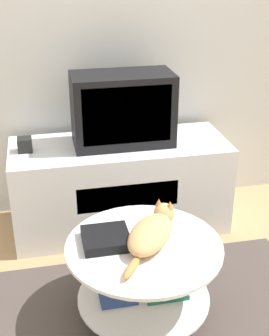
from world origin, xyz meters
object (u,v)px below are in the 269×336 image
(tv, at_px, (123,109))
(speaker, at_px, (25,145))
(cat, at_px, (152,231))
(dvd_box, at_px, (106,239))

(tv, relative_size, speaker, 7.18)
(speaker, height_order, cat, speaker)
(tv, distance_m, speaker, 0.63)
(speaker, relative_size, dvd_box, 0.39)
(speaker, bearing_deg, dvd_box, -67.12)
(dvd_box, xyz_separation_m, cat, (0.22, -0.03, 0.03))
(speaker, bearing_deg, cat, -56.82)
(speaker, bearing_deg, tv, 0.36)
(tv, xyz_separation_m, dvd_box, (-0.25, -0.86, -0.35))
(dvd_box, relative_size, cat, 0.45)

